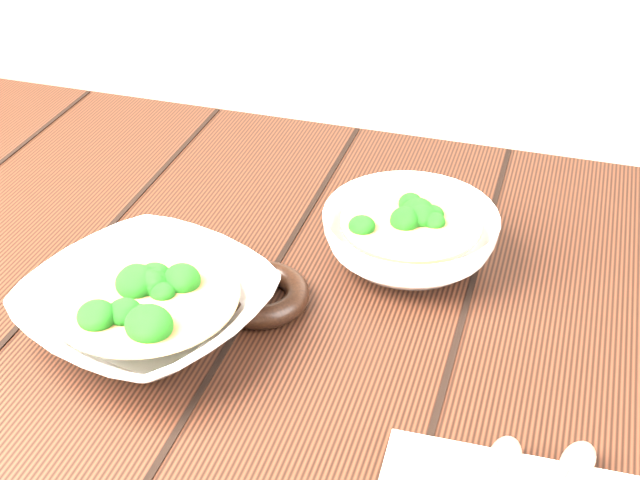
% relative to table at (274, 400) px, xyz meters
% --- Properties ---
extents(table, '(1.20, 0.80, 0.75)m').
position_rel_table_xyz_m(table, '(0.00, 0.00, 0.00)').
color(table, black).
rests_on(table, ground).
extents(soup_bowl_front, '(0.27, 0.27, 0.06)m').
position_rel_table_xyz_m(soup_bowl_front, '(-0.10, -0.06, 0.15)').
color(soup_bowl_front, silver).
rests_on(soup_bowl_front, table).
extents(soup_bowl_back, '(0.19, 0.19, 0.06)m').
position_rel_table_xyz_m(soup_bowl_back, '(0.11, 0.12, 0.15)').
color(soup_bowl_back, silver).
rests_on(soup_bowl_back, table).
extents(trivet, '(0.11, 0.11, 0.02)m').
position_rel_table_xyz_m(trivet, '(-0.01, 0.01, 0.13)').
color(trivet, black).
rests_on(trivet, table).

